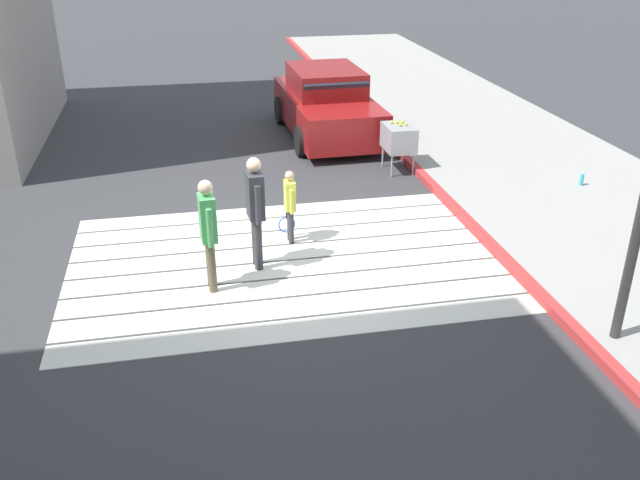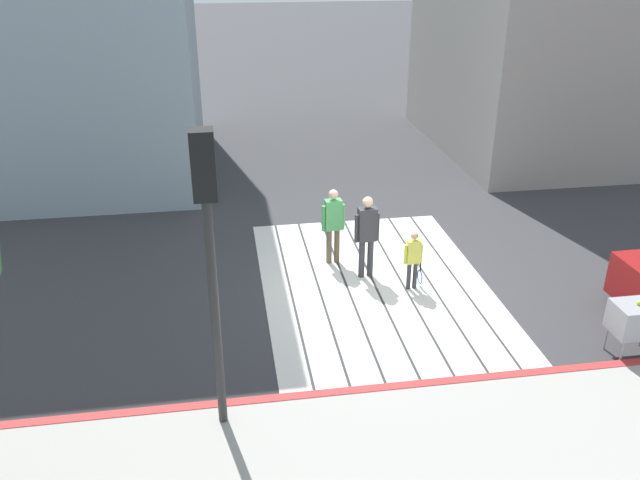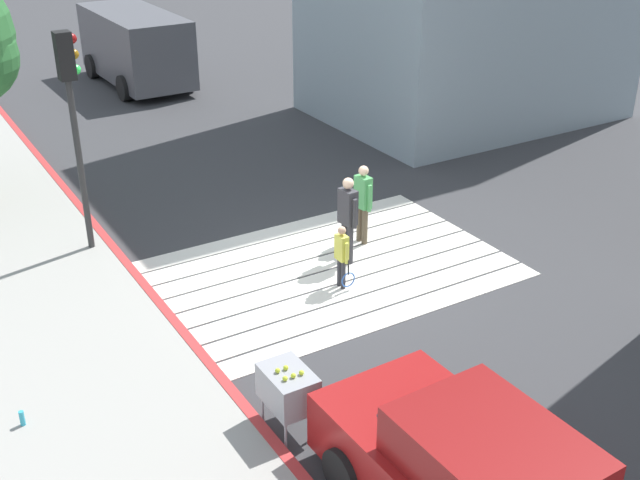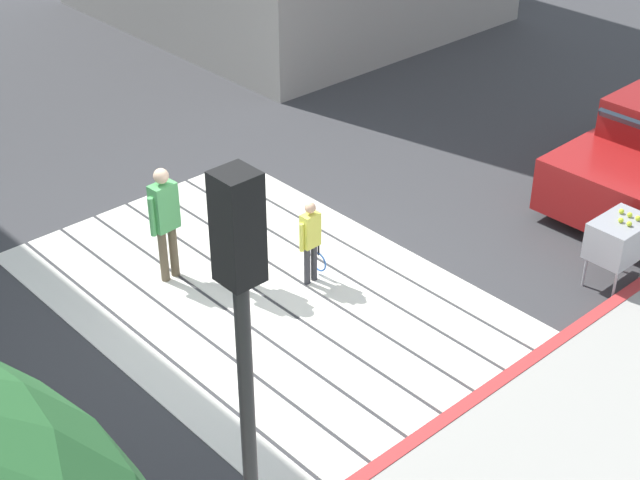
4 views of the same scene
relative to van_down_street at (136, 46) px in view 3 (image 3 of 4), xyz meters
The scene contains 11 objects.
ground_plane 14.44m from the van_down_street, 95.55° to the right, with size 120.00×120.00×0.00m, color #38383A.
crosswalk_stripes 14.44m from the van_down_street, 95.55° to the right, with size 6.40×4.35×0.01m.
sidewalk_west 15.98m from the van_down_street, 116.03° to the right, with size 4.80×40.00×0.12m, color #9E9B93.
curb_painted 15.10m from the van_down_street, 107.96° to the right, with size 0.16×40.00×0.13m, color #BC3333.
van_down_street is the anchor object (origin of this frame).
traffic_light_corner 12.47m from the van_down_street, 113.73° to the right, with size 0.39×0.28×4.24m.
tennis_ball_cart 18.40m from the van_down_street, 103.49° to the right, with size 0.56×0.80×1.02m.
water_bottle 17.71m from the van_down_street, 114.57° to the right, with size 0.07×0.07×0.22m, color #33A5BF.
pedestrian_adult_lead 13.68m from the van_down_street, 91.15° to the right, with size 0.23×0.48×1.63m.
pedestrian_adult_trailing 14.25m from the van_down_street, 93.94° to the right, with size 0.24×0.50×1.71m.
pedestrian_child_with_racket 15.09m from the van_down_street, 96.08° to the right, with size 0.28×0.37×1.20m.
Camera 3 is at (-6.92, -11.01, 7.03)m, focal length 44.51 mm.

